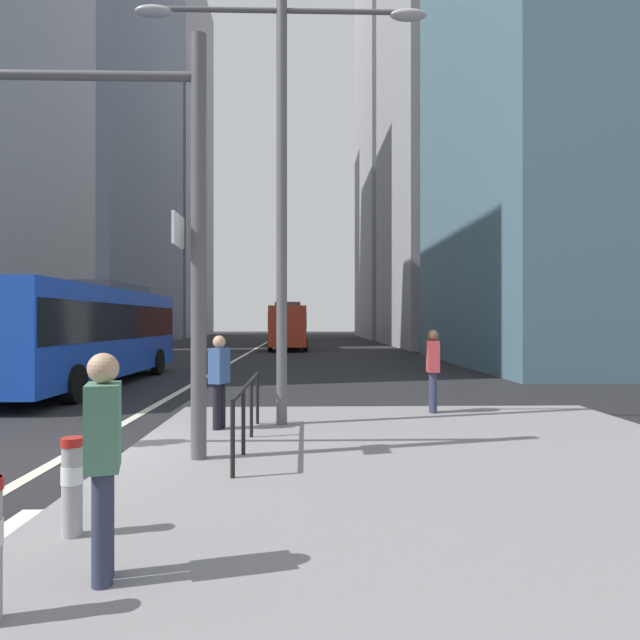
# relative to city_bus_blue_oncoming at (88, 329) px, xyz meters

# --- Properties ---
(ground_plane) EXTENTS (160.00, 160.00, 0.00)m
(ground_plane) POSITION_rel_city_bus_blue_oncoming_xyz_m (3.28, 10.58, -1.84)
(ground_plane) COLOR black
(median_island) EXTENTS (9.00, 10.00, 0.15)m
(median_island) POSITION_rel_city_bus_blue_oncoming_xyz_m (8.78, -10.42, -1.76)
(median_island) COLOR gray
(median_island) RESTS_ON ground
(lane_centre_line) EXTENTS (0.20, 80.00, 0.01)m
(lane_centre_line) POSITION_rel_city_bus_blue_oncoming_xyz_m (3.28, 20.58, -1.83)
(lane_centre_line) COLOR beige
(lane_centre_line) RESTS_ON ground
(office_tower_left_mid) EXTENTS (10.97, 24.54, 42.79)m
(office_tower_left_mid) POSITION_rel_city_bus_blue_oncoming_xyz_m (-12.72, 34.98, 19.56)
(office_tower_left_mid) COLOR slate
(office_tower_left_mid) RESTS_ON ground
(office_tower_left_far) EXTENTS (10.62, 20.43, 49.13)m
(office_tower_left_far) POSITION_rel_city_bus_blue_oncoming_xyz_m (-12.72, 59.80, 22.73)
(office_tower_left_far) COLOR gray
(office_tower_left_far) RESTS_ON ground
(office_tower_right_mid) EXTENTS (12.22, 18.31, 53.26)m
(office_tower_right_mid) POSITION_rel_city_bus_blue_oncoming_xyz_m (20.28, 28.70, 24.80)
(office_tower_right_mid) COLOR #9E9EA3
(office_tower_right_mid) RESTS_ON ground
(office_tower_right_far) EXTENTS (12.30, 20.81, 49.43)m
(office_tower_right_far) POSITION_rel_city_bus_blue_oncoming_xyz_m (20.28, 51.42, 22.88)
(office_tower_right_far) COLOR #9E9EA3
(office_tower_right_far) RESTS_ON ground
(city_bus_blue_oncoming) EXTENTS (2.83, 11.80, 3.40)m
(city_bus_blue_oncoming) POSITION_rel_city_bus_blue_oncoming_xyz_m (0.00, 0.00, 0.00)
(city_bus_blue_oncoming) COLOR blue
(city_bus_blue_oncoming) RESTS_ON ground
(city_bus_red_receding) EXTENTS (2.84, 11.25, 3.40)m
(city_bus_red_receding) POSITION_rel_city_bus_blue_oncoming_xyz_m (5.72, 23.78, -0.00)
(city_bus_red_receding) COLOR red
(city_bus_red_receding) RESTS_ON ground
(car_oncoming_mid) EXTENTS (2.09, 4.34, 1.94)m
(car_oncoming_mid) POSITION_rel_city_bus_blue_oncoming_xyz_m (-3.21, 10.59, -0.85)
(car_oncoming_mid) COLOR gold
(car_oncoming_mid) RESTS_ON ground
(car_receding_near) EXTENTS (2.17, 4.63, 1.94)m
(car_receding_near) POSITION_rel_city_bus_blue_oncoming_xyz_m (5.82, 41.55, -0.85)
(car_receding_near) COLOR #232838
(car_receding_near) RESTS_ON ground
(traffic_signal_gantry) EXTENTS (5.63, 0.65, 6.00)m
(traffic_signal_gantry) POSITION_rel_city_bus_blue_oncoming_xyz_m (3.62, -10.17, 2.25)
(traffic_signal_gantry) COLOR #515156
(traffic_signal_gantry) RESTS_ON median_island
(street_lamp_post) EXTENTS (5.50, 0.32, 8.00)m
(street_lamp_post) POSITION_rel_city_bus_blue_oncoming_xyz_m (6.54, -7.56, 3.45)
(street_lamp_post) COLOR #56565B
(street_lamp_post) RESTS_ON median_island
(bollard_left) EXTENTS (0.20, 0.20, 0.89)m
(bollard_left) POSITION_rel_city_bus_blue_oncoming_xyz_m (4.86, -12.96, -1.19)
(bollard_left) COLOR #99999E
(bollard_left) RESTS_ON median_island
(pedestrian_railing) EXTENTS (0.06, 3.68, 0.98)m
(pedestrian_railing) POSITION_rel_city_bus_blue_oncoming_xyz_m (6.08, -9.32, -0.98)
(pedestrian_railing) COLOR black
(pedestrian_railing) RESTS_ON median_island
(pedestrian_waiting) EXTENTS (0.27, 0.40, 1.76)m
(pedestrian_waiting) POSITION_rel_city_bus_blue_oncoming_xyz_m (9.69, -6.31, -0.70)
(pedestrian_waiting) COLOR #2D334C
(pedestrian_waiting) RESTS_ON median_island
(pedestrian_walking) EXTENTS (0.33, 0.43, 1.71)m
(pedestrian_walking) POSITION_rel_city_bus_blue_oncoming_xyz_m (5.46, -13.85, -0.74)
(pedestrian_walking) COLOR #2D334C
(pedestrian_walking) RESTS_ON median_island
(pedestrian_far) EXTENTS (0.36, 0.44, 1.68)m
(pedestrian_far) POSITION_rel_city_bus_blue_oncoming_xyz_m (5.43, -7.99, -0.75)
(pedestrian_far) COLOR black
(pedestrian_far) RESTS_ON median_island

